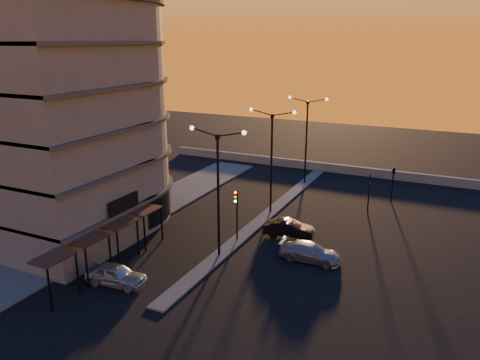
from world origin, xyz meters
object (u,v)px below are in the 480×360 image
object	(u,v)px
car_hatchback	(116,275)
traffic_light_main	(236,207)
car_wagon	(310,252)
car_sedan	(289,228)
streetlamp_mid	(272,153)

from	to	relation	value
car_hatchback	traffic_light_main	bearing A→B (deg)	-30.42
car_wagon	traffic_light_main	bearing A→B (deg)	83.58
traffic_light_main	car_sedan	bearing A→B (deg)	40.44
traffic_light_main	car_wagon	size ratio (longest dim) A/B	0.96
car_hatchback	car_wagon	size ratio (longest dim) A/B	0.91
traffic_light_main	car_wagon	world-z (taller)	traffic_light_main
streetlamp_mid	car_wagon	size ratio (longest dim) A/B	2.15
streetlamp_mid	traffic_light_main	size ratio (longest dim) A/B	2.24
traffic_light_main	car_sedan	distance (m)	4.89
car_sedan	streetlamp_mid	bearing A→B (deg)	28.11
streetlamp_mid	car_wagon	bearing A→B (deg)	-51.33
car_hatchback	car_wagon	xyz separation A→B (m)	(10.30, 8.72, -0.04)
traffic_light_main	car_hatchback	size ratio (longest dim) A/B	1.05
car_hatchback	streetlamp_mid	bearing A→B (deg)	-20.78
streetlamp_mid	car_wagon	distance (m)	11.12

